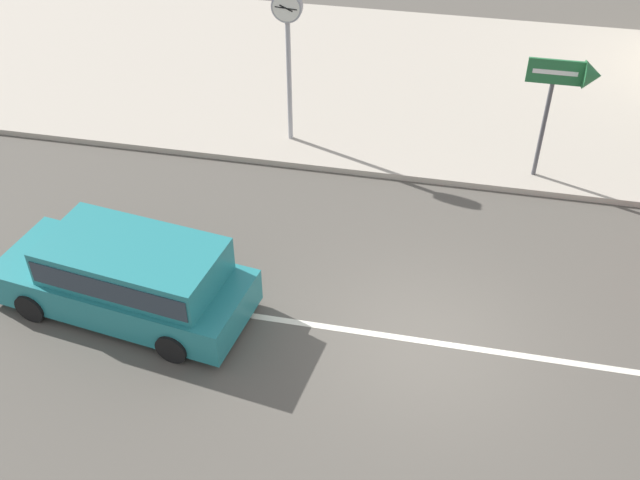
{
  "coord_description": "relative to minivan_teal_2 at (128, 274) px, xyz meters",
  "views": [
    {
      "loc": [
        0.05,
        -9.68,
        9.97
      ],
      "look_at": [
        -2.27,
        1.53,
        0.8
      ],
      "focal_mm": 42.0,
      "sensor_mm": 36.0,
      "label": 1
    }
  ],
  "objects": [
    {
      "name": "ground_plane",
      "position": [
        5.52,
        0.24,
        -0.85
      ],
      "size": [
        160.0,
        160.0,
        0.0
      ],
      "primitive_type": "plane",
      "color": "#544F47"
    },
    {
      "name": "minivan_teal_2",
      "position": [
        0.0,
        0.0,
        0.0
      ],
      "size": [
        5.13,
        2.58,
        1.56
      ],
      "color": "teal",
      "rests_on": "ground"
    },
    {
      "name": "kerb_strip",
      "position": [
        5.52,
        10.35,
        -0.77
      ],
      "size": [
        68.0,
        10.0,
        0.15
      ],
      "primitive_type": "cube",
      "color": "#ADA393",
      "rests_on": "ground"
    },
    {
      "name": "arrow_signboard",
      "position": [
        8.04,
        6.0,
        1.77
      ],
      "size": [
        1.54,
        0.61,
        2.95
      ],
      "color": "#4C4C51",
      "rests_on": "kerb_strip"
    },
    {
      "name": "street_clock",
      "position": [
        1.52,
        6.49,
        2.15
      ],
      "size": [
        0.71,
        0.22,
        3.77
      ],
      "color": "#9E9EA3",
      "rests_on": "kerb_strip"
    },
    {
      "name": "lane_centre_stripe",
      "position": [
        5.52,
        0.24,
        -0.84
      ],
      "size": [
        50.4,
        0.14,
        0.01
      ],
      "primitive_type": "cube",
      "color": "silver",
      "rests_on": "ground"
    }
  ]
}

